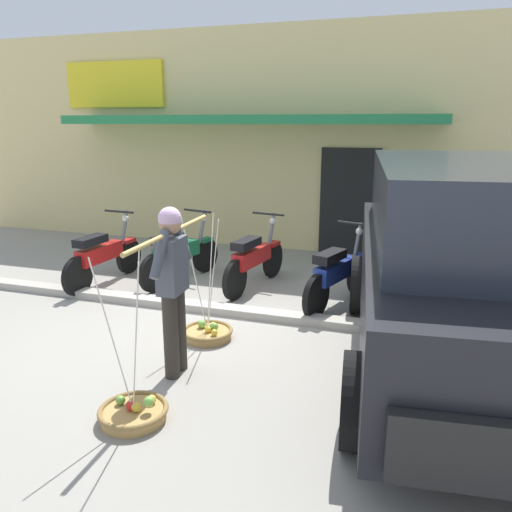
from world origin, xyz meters
TOP-DOWN VIEW (x-y plane):
  - ground_plane at (0.00, 0.00)m, footprint 90.00×90.00m
  - sidewalk_curb at (0.00, 0.70)m, footprint 20.00×0.24m
  - fruit_vendor at (0.12, -0.97)m, footprint 0.22×1.74m
  - fruit_basket_left_side at (0.15, -1.84)m, footprint 0.60×0.60m
  - fruit_basket_right_side at (0.09, -0.10)m, footprint 0.60×0.60m
  - motorcycle_nearest_shop at (-2.26, 1.29)m, footprint 0.54×1.82m
  - motorcycle_second_in_row at (-1.17, 1.76)m, footprint 0.64×1.78m
  - motorcycle_third_in_row at (0.03, 1.83)m, footprint 0.55×1.81m
  - motorcycle_end_of_row at (1.35, 1.47)m, footprint 0.73×1.75m
  - parked_truck at (2.78, -0.01)m, footprint 2.54×4.97m
  - storefront_building at (-0.85, 6.85)m, footprint 13.00×6.00m
  - wooden_crate at (2.03, 2.32)m, footprint 0.44×0.36m

SIDE VIEW (x-z plane):
  - ground_plane at x=0.00m, z-range 0.00..0.00m
  - sidewalk_curb at x=0.00m, z-range 0.00..0.10m
  - fruit_basket_right_side at x=0.09m, z-range -0.65..0.80m
  - fruit_basket_left_side at x=0.15m, z-range -0.65..0.80m
  - wooden_crate at x=2.03m, z-range 0.00..0.32m
  - motorcycle_nearest_shop at x=-2.26m, z-range -0.09..1.00m
  - motorcycle_second_in_row at x=-1.17m, z-range -0.09..1.00m
  - motorcycle_third_in_row at x=0.03m, z-range -0.09..1.00m
  - motorcycle_end_of_row at x=1.35m, z-range -0.09..1.00m
  - fruit_vendor at x=0.12m, z-range 0.13..1.83m
  - parked_truck at x=2.78m, z-range 0.08..2.18m
  - storefront_building at x=-0.85m, z-range 0.00..4.20m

